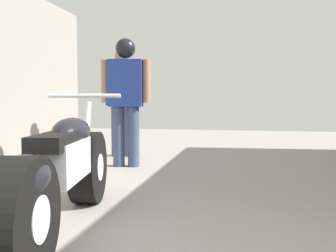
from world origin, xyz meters
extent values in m
plane|color=gray|center=(0.00, 3.21, 0.00)|extent=(15.40, 15.40, 0.00)
cylinder|color=black|center=(-0.73, 2.47, 0.31)|extent=(0.33, 0.66, 0.63)
cylinder|color=silver|center=(-0.73, 2.47, 0.31)|extent=(0.27, 0.28, 0.24)
cylinder|color=black|center=(-0.47, 1.07, 0.31)|extent=(0.33, 0.66, 0.63)
cylinder|color=silver|center=(-0.47, 1.07, 0.31)|extent=(0.27, 0.28, 0.24)
cube|color=silver|center=(-0.60, 1.77, 0.49)|extent=(0.35, 0.66, 0.27)
ellipsoid|color=black|center=(-0.64, 1.98, 0.67)|extent=(0.34, 0.55, 0.22)
cube|color=black|center=(-0.57, 1.60, 0.64)|extent=(0.30, 0.50, 0.10)
ellipsoid|color=black|center=(-0.48, 1.12, 0.51)|extent=(0.33, 0.47, 0.24)
cylinder|color=silver|center=(-0.73, 2.43, 0.61)|extent=(0.09, 0.25, 0.57)
cylinder|color=silver|center=(-0.72, 2.39, 0.94)|extent=(0.60, 0.15, 0.04)
cylinder|color=silver|center=(-0.68, 1.45, 0.22)|extent=(0.19, 0.55, 0.09)
cylinder|color=#384766|center=(-1.45, 5.17, 0.42)|extent=(0.17, 0.17, 0.83)
cylinder|color=#384766|center=(-1.24, 5.16, 0.42)|extent=(0.17, 0.17, 0.83)
cube|color=navy|center=(-1.34, 5.16, 1.15)|extent=(0.48, 0.28, 0.64)
cylinder|color=#9E7051|center=(-1.63, 5.18, 1.18)|extent=(0.12, 0.12, 0.58)
cylinder|color=#9E7051|center=(-1.06, 5.14, 1.18)|extent=(0.12, 0.12, 0.58)
sphere|color=#9E7051|center=(-1.34, 5.16, 1.61)|extent=(0.23, 0.23, 0.23)
cylinder|color=#384766|center=(-1.07, 4.24, 0.41)|extent=(0.18, 0.18, 0.82)
cylinder|color=#384766|center=(-0.87, 4.26, 0.41)|extent=(0.18, 0.18, 0.82)
cube|color=navy|center=(-0.97, 4.25, 1.14)|extent=(0.48, 0.30, 0.63)
cylinder|color=#9E7051|center=(-1.25, 4.21, 1.17)|extent=(0.13, 0.13, 0.58)
cylinder|color=#9E7051|center=(-0.69, 4.29, 1.17)|extent=(0.13, 0.13, 0.58)
sphere|color=black|center=(-0.97, 4.25, 1.59)|extent=(0.23, 0.23, 0.23)
sphere|color=black|center=(-0.97, 4.25, 1.61)|extent=(0.27, 0.27, 0.27)
camera|label=1|loc=(0.60, -0.49, 0.89)|focal=38.90mm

